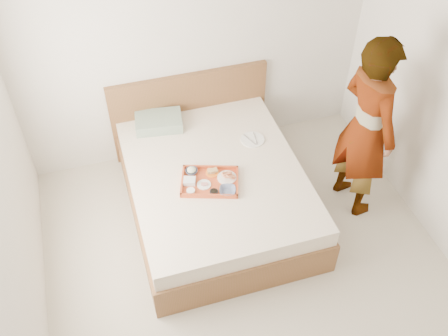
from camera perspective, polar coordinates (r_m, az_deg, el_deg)
name	(u,v)px	position (r m, az deg, el deg)	size (l,w,h in m)	color
ground	(258,291)	(4.54, 3.85, -13.52)	(3.50, 4.00, 0.01)	#BCB39F
ceiling	(283,11)	(2.70, 6.58, 16.90)	(3.50, 4.00, 0.01)	white
wall_back	(194,40)	(5.00, -3.39, 14.00)	(3.50, 0.01, 2.60)	silver
bed	(216,191)	(4.88, -0.90, -2.54)	(1.65, 2.00, 0.53)	brown
headboard	(190,112)	(5.43, -3.82, 6.20)	(1.65, 0.06, 0.95)	brown
pillow	(159,122)	(5.17, -7.27, 5.13)	(0.46, 0.31, 0.11)	#87A383
tray	(210,181)	(4.57, -1.59, -1.50)	(0.51, 0.37, 0.05)	#C4552C
prawn_plate	(227,178)	(4.60, 0.33, -1.07)	(0.18, 0.18, 0.01)	white
navy_bowl_big	(228,191)	(4.48, 0.41, -2.53)	(0.14, 0.14, 0.04)	#172247
sauce_dish	(214,192)	(4.47, -1.13, -2.71)	(0.07, 0.07, 0.03)	black
meat_plate	(204,185)	(4.55, -2.25, -1.87)	(0.13, 0.13, 0.01)	white
bread_plate	(212,173)	(4.65, -1.30, -0.52)	(0.12, 0.12, 0.01)	orange
salad_bowl	(192,171)	(4.65, -3.63, -0.37)	(0.11, 0.11, 0.03)	#172247
plastic_tub	(190,181)	(4.56, -3.86, -1.47)	(0.11, 0.09, 0.05)	silver
cheese_round	(191,191)	(4.49, -3.72, -2.58)	(0.07, 0.07, 0.03)	white
dinner_plate	(253,140)	(5.00, 3.19, 3.17)	(0.23, 0.23, 0.01)	white
person	(366,129)	(4.70, 15.53, 4.23)	(0.67, 0.44, 1.83)	white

